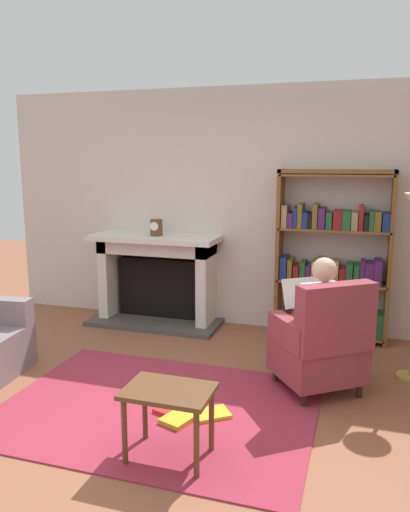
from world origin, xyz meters
name	(u,v)px	position (x,y,z in m)	size (l,w,h in m)	color
ground	(142,427)	(0.00, 0.00, 0.00)	(14.00, 14.00, 0.00)	brown
back_wall	(232,209)	(0.00, 2.55, 1.35)	(5.60, 0.10, 2.70)	beige
area_rug	(158,408)	(0.00, 0.30, 0.01)	(2.40, 1.80, 0.01)	#9D2B3F
fireplace	(158,275)	(-0.83, 2.30, 0.56)	(1.53, 0.64, 1.05)	#4C4742
mantel_clock	(156,228)	(-0.80, 2.20, 1.15)	(0.14, 0.14, 0.19)	brown
bookshelf	(333,261)	(1.16, 2.33, 0.85)	(1.17, 0.32, 1.81)	brown
armchair_reading	(322,344)	(1.18, 0.96, 0.42)	(0.88, 0.88, 0.97)	#331E14
seated_reader	(316,317)	(1.11, 1.06, 0.62)	(0.56, 0.59, 1.14)	white
side_table	(169,400)	(0.33, -0.29, 0.40)	(0.56, 0.39, 0.48)	brown
scattered_books	(185,412)	(0.24, 0.26, 0.03)	(0.61, 0.48, 0.04)	#267233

